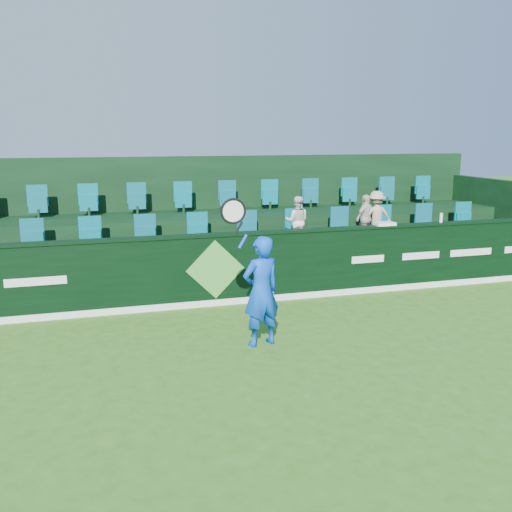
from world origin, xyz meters
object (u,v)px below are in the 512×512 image
object	(u,v)px
spectator_middle	(366,218)
towel	(384,224)
spectator_left	(297,221)
drinks_bottle	(441,218)
spectator_right	(376,216)
tennis_player	(261,290)

from	to	relation	value
spectator_middle	towel	distance (m)	1.13
spectator_left	drinks_bottle	xyz separation A→B (m)	(2.75, -1.12, 0.12)
towel	drinks_bottle	xyz separation A→B (m)	(1.30, 0.00, 0.07)
drinks_bottle	spectator_left	bearing A→B (deg)	157.82
spectator_right	spectator_left	bearing A→B (deg)	5.27
tennis_player	spectator_right	xyz separation A→B (m)	(3.68, 3.36, 0.50)
tennis_player	spectator_middle	size ratio (longest dim) A/B	2.22
spectator_left	drinks_bottle	distance (m)	2.97
spectator_middle	tennis_player	bearing A→B (deg)	19.57
tennis_player	spectator_right	size ratio (longest dim) A/B	2.08
spectator_left	drinks_bottle	world-z (taller)	spectator_left
spectator_left	towel	distance (m)	1.83
drinks_bottle	tennis_player	bearing A→B (deg)	-153.86
spectator_right	spectator_middle	bearing A→B (deg)	5.27
spectator_middle	spectator_right	world-z (taller)	spectator_right
spectator_middle	towel	size ratio (longest dim) A/B	2.62
tennis_player	spectator_right	world-z (taller)	tennis_player
spectator_left	spectator_right	distance (m)	1.86
spectator_right	towel	xyz separation A→B (m)	(-0.41, -1.12, 0.02)
spectator_left	spectator_middle	world-z (taller)	spectator_left
spectator_left	spectator_right	world-z (taller)	spectator_right
towel	tennis_player	bearing A→B (deg)	-145.55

